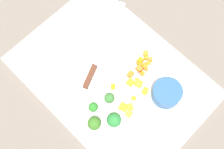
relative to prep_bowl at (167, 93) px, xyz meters
The scene contains 28 objects.
ground_plane 0.17m from the prep_bowl, 23.31° to the left, with size 4.00×4.00×0.00m, color #6D6157.
cutting_board 0.17m from the prep_bowl, 23.31° to the left, with size 0.55×0.39×0.01m, color white.
prep_bowl is the anchor object (origin of this frame).
chef_knife 0.22m from the prep_bowl, 14.80° to the left, with size 0.14×0.29×0.02m.
carrot_dice_0 0.11m from the prep_bowl, 20.30° to the right, with size 0.01×0.01×0.01m, color orange.
carrot_dice_1 0.11m from the prep_bowl, 11.93° to the right, with size 0.02×0.01×0.01m, color orange.
carrot_dice_2 0.11m from the prep_bowl, ahead, with size 0.02×0.02×0.02m, color orange.
carrot_dice_3 0.12m from the prep_bowl, ahead, with size 0.02×0.01×0.01m, color orange.
carrot_dice_4 0.12m from the prep_bowl, 13.13° to the left, with size 0.02×0.02×0.02m, color orange.
carrot_dice_5 0.09m from the prep_bowl, ahead, with size 0.01×0.01×0.01m, color orange.
carrot_dice_6 0.13m from the prep_bowl, 11.73° to the right, with size 0.02×0.02×0.02m, color orange.
carrot_dice_7 0.09m from the prep_bowl, 11.35° to the right, with size 0.01×0.01×0.01m, color orange.
carrot_dice_8 0.14m from the prep_bowl, 23.24° to the right, with size 0.02×0.02×0.01m, color orange.
carrot_dice_9 0.12m from the prep_bowl, 25.99° to the right, with size 0.01×0.01×0.01m, color orange.
carrot_dice_10 0.13m from the prep_bowl, 21.11° to the right, with size 0.01×0.01×0.01m, color orange.
pepper_dice_0 0.11m from the prep_bowl, 24.92° to the left, with size 0.02×0.02×0.02m, color yellow.
pepper_dice_1 0.09m from the prep_bowl, 15.33° to the left, with size 0.01×0.01×0.01m, color yellow.
pepper_dice_2 0.12m from the prep_bowl, 72.95° to the left, with size 0.02×0.02×0.02m, color yellow.
pepper_dice_3 0.11m from the prep_bowl, 64.44° to the left, with size 0.02×0.02×0.01m, color yellow.
pepper_dice_4 0.13m from the prep_bowl, 61.38° to the left, with size 0.02×0.02×0.01m, color yellow.
pepper_dice_5 0.08m from the prep_bowl, 21.64° to the left, with size 0.02×0.02×0.02m, color yellow.
pepper_dice_6 0.15m from the prep_bowl, 35.54° to the left, with size 0.01×0.02×0.01m, color yellow.
pepper_dice_7 0.09m from the prep_bowl, 51.19° to the left, with size 0.01×0.01×0.01m, color yellow.
pepper_dice_8 0.06m from the prep_bowl, 34.99° to the left, with size 0.02×0.01×0.02m, color yellow.
broccoli_floret_0 0.16m from the prep_bowl, 50.00° to the left, with size 0.03×0.03×0.04m.
broccoli_floret_1 0.21m from the prep_bowl, 55.62° to the left, with size 0.03×0.03×0.03m.
broccoli_floret_2 0.22m from the prep_bowl, 67.77° to the left, with size 0.04×0.04×0.04m.
broccoli_floret_3 0.17m from the prep_bowl, 72.13° to the left, with size 0.04×0.04×0.04m.
Camera 1 is at (-0.21, 0.21, 0.84)m, focal length 48.36 mm.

